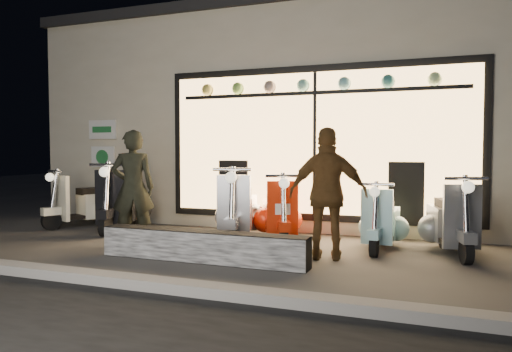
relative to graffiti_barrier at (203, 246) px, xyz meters
The scene contains 12 objects.
ground 0.68m from the graffiti_barrier, 88.48° to the left, with size 40.00×40.00×0.00m, color #383533.
kerb 1.36m from the graffiti_barrier, 89.27° to the right, with size 40.00×0.25×0.12m, color slate.
shop_building 5.95m from the graffiti_barrier, 89.78° to the left, with size 10.20×6.23×4.20m.
graffiti_barrier is the anchor object (origin of this frame).
scooter_silver 1.75m from the graffiti_barrier, 97.11° to the left, with size 0.77×1.58×1.12m.
scooter_red 1.87m from the graffiti_barrier, 76.67° to the left, with size 0.86×1.42×1.04m.
scooter_black 3.20m from the graffiti_barrier, 143.70° to the left, with size 0.80×1.63×1.16m.
scooter_cream 3.91m from the graffiti_barrier, 149.86° to the left, with size 0.86×1.40×1.03m.
scooter_blue 2.70m from the graffiti_barrier, 40.54° to the left, with size 0.44×1.33×0.95m.
scooter_grey 3.48m from the graffiti_barrier, 30.95° to the left, with size 0.71×1.48×1.05m.
man 1.79m from the graffiti_barrier, 156.35° to the left, with size 0.63×0.42×1.74m, color black.
woman 1.77m from the graffiti_barrier, 25.63° to the left, with size 1.02×0.42×1.74m, color brown.
Camera 1 is at (2.91, -6.34, 1.44)m, focal length 35.00 mm.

